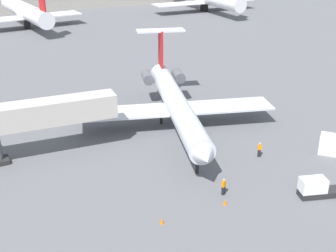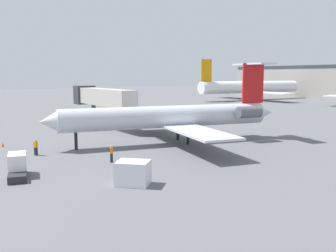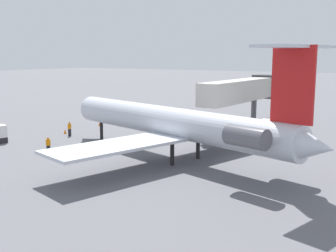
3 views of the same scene
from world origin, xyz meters
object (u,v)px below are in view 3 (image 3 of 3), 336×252
ground_crew_loader (70,129)px  traffic_cone_mid (100,124)px  jet_bridge (246,90)px  regional_jet (177,123)px  ground_crew_marshaller (48,145)px  traffic_cone_near (65,131)px

ground_crew_loader → traffic_cone_mid: (-7.13, -1.61, -0.58)m
jet_bridge → ground_crew_loader: size_ratio=10.72×
regional_jet → ground_crew_loader: regional_jet is taller
ground_crew_marshaller → ground_crew_loader: same height
jet_bridge → ground_crew_loader: 22.23m
regional_jet → traffic_cone_near: (-3.79, -17.85, -3.12)m
regional_jet → jet_bridge: size_ratio=1.66×
traffic_cone_mid → ground_crew_marshaller: bearing=23.6°
regional_jet → jet_bridge: (-18.45, -0.84, 1.52)m
ground_crew_loader → traffic_cone_mid: ground_crew_loader is taller
traffic_cone_near → ground_crew_loader: bearing=63.6°
ground_crew_loader → traffic_cone_mid: bearing=-167.3°
ground_crew_marshaller → ground_crew_loader: bearing=-147.7°
traffic_cone_mid → ground_crew_loader: bearing=12.7°
ground_crew_marshaller → traffic_cone_near: (-8.41, -6.35, -0.58)m
traffic_cone_near → traffic_cone_mid: bearing=-179.1°
ground_crew_marshaller → traffic_cone_near: 10.56m
traffic_cone_near → traffic_cone_mid: (-6.38, -0.10, 0.00)m
ground_crew_marshaller → ground_crew_loader: size_ratio=1.00×
regional_jet → ground_crew_marshaller: bearing=-68.1°
traffic_cone_mid → traffic_cone_near: bearing=0.9°
ground_crew_marshaller → jet_bridge: bearing=155.2°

